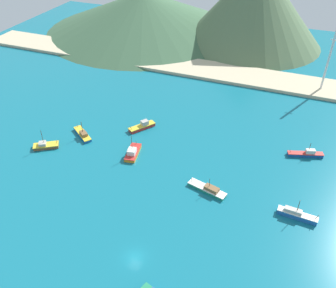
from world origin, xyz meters
TOP-DOWN VIEW (x-y plane):
  - ground at (0.00, 30.00)m, footprint 260.00×280.00m
  - fishing_boat_0 at (-42.82, 26.31)m, footprint 7.90×6.53m
  - fishing_boat_2 at (-35.54, 35.76)m, footprint 9.18×7.59m
  - fishing_boat_3 at (31.97, 50.98)m, footprint 10.49×4.98m
  - fishing_boat_4 at (-16.30, 32.73)m, footprint 4.60×8.91m
  - fishing_boat_5 at (31.60, 24.92)m, footprint 9.63×2.60m
  - fishing_boat_6 at (9.02, 25.91)m, footprint 11.07×5.12m
  - fishing_boat_7 at (-19.52, 46.72)m, footprint 7.24×8.90m
  - beach_strip at (0.00, 96.93)m, footprint 247.00×17.42m
  - hill_west at (-58.65, 134.72)m, footprint 105.13×105.13m
  - hill_central at (-1.46, 137.25)m, footprint 68.27×68.27m
  - radio_tower at (34.03, 95.59)m, footprint 2.49×1.99m

SIDE VIEW (x-z plane):
  - ground at x=0.00m, z-range -0.50..0.00m
  - beach_strip at x=0.00m, z-range 0.00..1.20m
  - fishing_boat_6 at x=9.02m, z-range -1.56..2.90m
  - fishing_boat_2 at x=-35.54m, z-range -2.04..3.42m
  - fishing_boat_0 at x=-42.82m, z-range -2.48..3.89m
  - fishing_boat_3 at x=31.97m, z-range -1.61..3.15m
  - fishing_boat_7 at x=-19.52m, z-range -0.47..2.13m
  - fishing_boat_4 at x=-16.30m, z-range -2.61..4.37m
  - fishing_boat_5 at x=31.60m, z-range -1.90..3.73m
  - hill_west at x=-58.65m, z-range 0.00..20.31m
  - radio_tower at x=34.03m, z-range 0.25..25.10m
  - hill_central at x=-1.46m, z-range 0.00..38.65m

